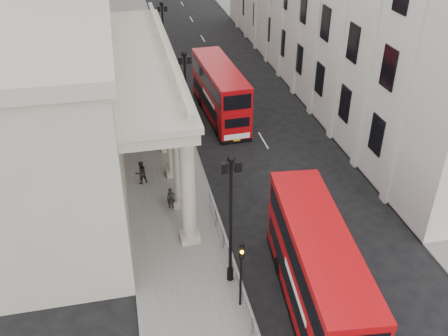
# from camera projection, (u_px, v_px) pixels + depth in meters

# --- Properties ---
(ground) EXTENTS (260.00, 260.00, 0.00)m
(ground) POSITION_uv_depth(u_px,v_px,m) (259.00, 333.00, 25.60)
(ground) COLOR black
(ground) RESTS_ON ground
(sidewalk_west) EXTENTS (6.00, 140.00, 0.12)m
(sidewalk_west) POSITION_uv_depth(u_px,v_px,m) (150.00, 102.00, 50.01)
(sidewalk_west) COLOR slate
(sidewalk_west) RESTS_ON ground
(sidewalk_east) EXTENTS (3.00, 140.00, 0.12)m
(sidewalk_east) POSITION_uv_depth(u_px,v_px,m) (305.00, 89.00, 52.97)
(sidewalk_east) COLOR slate
(sidewalk_east) RESTS_ON ground
(kerb) EXTENTS (0.20, 140.00, 0.14)m
(kerb) POSITION_uv_depth(u_px,v_px,m) (179.00, 100.00, 50.53)
(kerb) COLOR slate
(kerb) RESTS_ON ground
(portico_building) EXTENTS (9.00, 28.00, 12.00)m
(portico_building) POSITION_uv_depth(u_px,v_px,m) (52.00, 103.00, 35.56)
(portico_building) COLOR #A8A18D
(portico_building) RESTS_ON ground
(lamp_post_south) EXTENTS (1.05, 0.44, 8.32)m
(lamp_post_south) POSITION_uv_depth(u_px,v_px,m) (231.00, 212.00, 26.25)
(lamp_post_south) COLOR black
(lamp_post_south) RESTS_ON sidewalk_west
(lamp_post_mid) EXTENTS (1.05, 0.44, 8.32)m
(lamp_post_mid) POSITION_uv_depth(u_px,v_px,m) (186.00, 94.00, 39.57)
(lamp_post_mid) COLOR black
(lamp_post_mid) RESTS_ON sidewalk_west
(lamp_post_north) EXTENTS (1.05, 0.44, 8.32)m
(lamp_post_north) POSITION_uv_depth(u_px,v_px,m) (164.00, 36.00, 52.89)
(lamp_post_north) COLOR black
(lamp_post_north) RESTS_ON sidewalk_west
(traffic_light) EXTENTS (0.28, 0.33, 4.30)m
(traffic_light) POSITION_uv_depth(u_px,v_px,m) (241.00, 263.00, 25.54)
(traffic_light) COLOR black
(traffic_light) RESTS_ON sidewalk_west
(crowd_barriers) EXTENTS (0.50, 18.75, 1.10)m
(crowd_barriers) POSITION_uv_depth(u_px,v_px,m) (242.00, 294.00, 27.04)
(crowd_barriers) COLOR gray
(crowd_barriers) RESTS_ON sidewalk_west
(bus_near) EXTENTS (4.02, 12.00, 5.08)m
(bus_near) POSITION_uv_depth(u_px,v_px,m) (317.00, 270.00, 25.75)
(bus_near) COLOR #B6080D
(bus_near) RESTS_ON ground
(bus_far) EXTENTS (3.33, 11.53, 4.92)m
(bus_far) POSITION_uv_depth(u_px,v_px,m) (220.00, 91.00, 46.13)
(bus_far) COLOR #AA070C
(bus_far) RESTS_ON ground
(pedestrian_a) EXTENTS (0.57, 0.39, 1.54)m
(pedestrian_a) POSITION_uv_depth(u_px,v_px,m) (171.00, 198.00, 34.34)
(pedestrian_a) COLOR black
(pedestrian_a) RESTS_ON sidewalk_west
(pedestrian_b) EXTENTS (1.09, 0.98, 1.83)m
(pedestrian_b) POSITION_uv_depth(u_px,v_px,m) (141.00, 172.00, 36.91)
(pedestrian_b) COLOR black
(pedestrian_b) RESTS_ON sidewalk_west
(pedestrian_c) EXTENTS (0.78, 0.55, 1.52)m
(pedestrian_c) POSITION_uv_depth(u_px,v_px,m) (173.00, 139.00, 41.71)
(pedestrian_c) COLOR black
(pedestrian_c) RESTS_ON sidewalk_west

